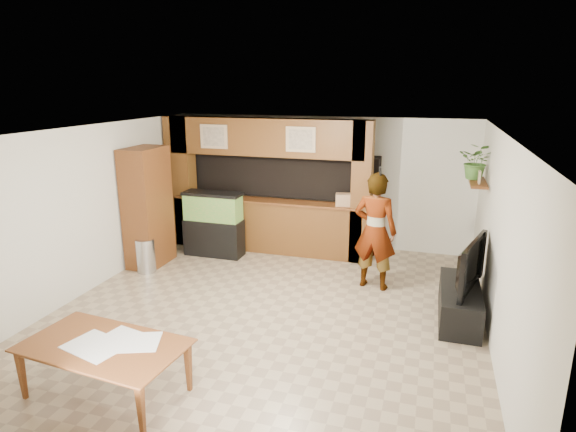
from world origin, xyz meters
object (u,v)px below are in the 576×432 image
(television, at_px, (463,263))
(pantry_cabinet, at_px, (148,207))
(dining_table, at_px, (104,371))
(person, at_px, (375,231))
(aquarium, at_px, (214,225))

(television, bearing_deg, pantry_cabinet, 99.43)
(television, xyz_separation_m, dining_table, (-3.65, -2.93, -0.53))
(television, relative_size, person, 0.64)
(television, height_order, dining_table, television)
(pantry_cabinet, relative_size, dining_table, 1.26)
(television, height_order, person, person)
(aquarium, bearing_deg, dining_table, -79.48)
(aquarium, distance_m, television, 4.66)
(person, relative_size, dining_table, 1.12)
(pantry_cabinet, height_order, aquarium, pantry_cabinet)
(pantry_cabinet, distance_m, dining_table, 4.05)
(dining_table, bearing_deg, pantry_cabinet, 120.79)
(television, xyz_separation_m, person, (-1.30, 0.78, 0.12))
(dining_table, bearing_deg, aquarium, 105.66)
(pantry_cabinet, xyz_separation_m, television, (5.35, -0.66, -0.24))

